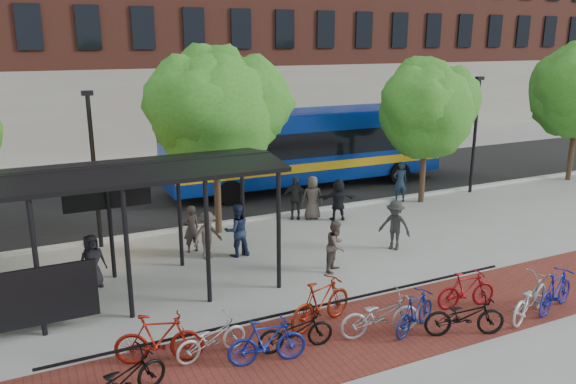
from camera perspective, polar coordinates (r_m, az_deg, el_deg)
name	(u,v)px	position (r m, az deg, el deg)	size (l,w,h in m)	color
ground	(338,249)	(18.60, 5.13, -5.77)	(160.00, 160.00, 0.00)	#9E9E99
asphalt_street	(248,191)	(25.45, -4.05, 0.06)	(160.00, 8.00, 0.01)	black
curb	(286,214)	(21.91, -0.19, -2.27)	(160.00, 0.25, 0.12)	#B7B7B2
brick_strip	(373,331)	(13.79, 8.63, -13.75)	(24.00, 3.00, 0.01)	maroon
bike_rack_rail	(307,326)	(13.87, 1.91, -13.40)	(12.00, 0.05, 0.95)	black
bus_shelter	(66,192)	(14.88, -21.58, -0.05)	(10.60, 3.07, 3.60)	black
tree_b	(217,106)	(19.33, -7.24, 8.61)	(5.15, 4.20, 6.47)	#382619
tree_c	(428,106)	(23.78, 14.03, 8.52)	(4.66, 3.80, 5.92)	#382619
lamp_post_left	(94,166)	(18.99, -19.12, 2.53)	(0.35, 0.20, 5.12)	black
lamp_post_right	(475,132)	(26.06, 18.48, 5.84)	(0.35, 0.20, 5.12)	black
bus	(307,144)	(25.84, 1.91, 4.93)	(13.15, 3.29, 3.54)	#082A93
bike_0	(122,379)	(11.53, -16.47, -17.78)	(0.64, 1.83, 0.96)	black
bike_1	(159,339)	(12.49, -12.96, -14.33)	(0.53, 1.88, 1.13)	maroon
bike_2	(211,338)	(12.58, -7.80, -14.48)	(0.58, 1.67, 0.87)	#B6B6B9
bike_3	(267,342)	(12.20, -2.14, -14.94)	(0.48, 1.70, 1.02)	navy
bike_4	(296,331)	(12.71, 0.78, -13.91)	(0.60, 1.73, 0.91)	black
bike_5	(321,303)	(13.61, 3.35, -11.18)	(0.56, 1.99, 1.19)	maroon
bike_6	(380,315)	(13.39, 9.32, -12.23)	(0.69, 1.97, 1.04)	#98989A
bike_7	(415,312)	(13.72, 12.79, -11.81)	(0.46, 1.64, 0.99)	navy
bike_8	(465,316)	(13.85, 17.50, -11.89)	(0.66, 1.89, 0.99)	black
bike_9	(466,290)	(15.19, 17.67, -9.45)	(0.46, 1.63, 0.98)	maroon
bike_10	(530,298)	(15.21, 23.37, -9.84)	(0.70, 2.00, 1.05)	#ACACAF
bike_11	(556,291)	(15.83, 25.57, -9.07)	(0.50, 1.77, 1.07)	navy
pedestrian_0	(92,261)	(16.43, -19.27, -6.66)	(0.74, 0.48, 1.52)	black
pedestrian_1	(191,229)	(18.29, -9.80, -3.71)	(0.57, 0.37, 1.56)	#3A322E
pedestrian_2	(237,230)	(17.76, -5.22, -3.89)	(0.82, 0.64, 1.70)	#1F2A49
pedestrian_3	(207,235)	(17.68, -8.19, -4.37)	(0.98, 0.57, 1.52)	brown
pedestrian_4	(295,198)	(21.35, 0.72, -0.60)	(0.97, 0.40, 1.65)	#2A2A2A
pedestrian_5	(338,200)	(21.29, 5.12, -0.78)	(1.48, 0.47, 1.60)	black
pedestrian_6	(312,198)	(21.33, 2.49, -0.58)	(0.82, 0.54, 1.68)	#463F38
pedestrian_7	(400,182)	(24.03, 11.32, 1.01)	(0.63, 0.42, 1.74)	#1A2A3D
pedestrian_8	(336,246)	(16.65, 4.90, -5.47)	(0.75, 0.59, 1.55)	brown
pedestrian_9	(395,225)	(18.56, 10.79, -3.35)	(1.06, 0.61, 1.64)	#292929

